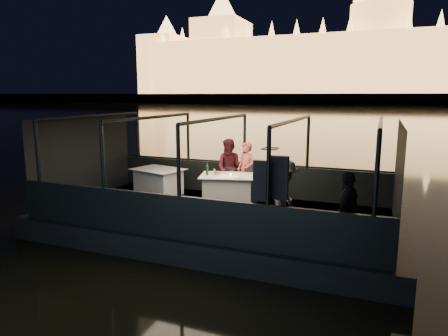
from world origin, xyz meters
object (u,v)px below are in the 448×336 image
at_px(chair_port_left, 227,183).
at_px(passenger_stripe, 284,195).
at_px(chair_port_right, 250,185).
at_px(wine_bottle, 207,170).
at_px(dining_table_central, 228,189).
at_px(person_man_maroon, 230,170).
at_px(dining_table_aft, 158,181).
at_px(person_woman_coral, 246,172).
at_px(passenger_dark, 348,207).
at_px(coat_stand, 269,201).

bearing_deg(chair_port_left, passenger_stripe, -25.72).
height_order(chair_port_right, wine_bottle, wine_bottle).
bearing_deg(dining_table_central, passenger_stripe, -44.08).
bearing_deg(dining_table_central, person_man_maroon, 106.67).
distance_m(dining_table_aft, passenger_stripe, 4.71).
height_order(chair_port_left, person_man_maroon, person_man_maroon).
bearing_deg(person_man_maroon, person_woman_coral, -2.42).
distance_m(chair_port_left, chair_port_right, 0.66).
height_order(chair_port_right, person_man_maroon, person_man_maroon).
bearing_deg(dining_table_aft, wine_bottle, -12.61).
bearing_deg(passenger_dark, coat_stand, -62.05).
distance_m(person_woman_coral, person_man_maroon, 0.49).
height_order(dining_table_central, wine_bottle, wine_bottle).
height_order(coat_stand, passenger_stripe, coat_stand).
height_order(chair_port_right, coat_stand, coat_stand).
bearing_deg(dining_table_central, person_woman_coral, 69.45).
bearing_deg(wine_bottle, passenger_dark, -29.79).
relative_size(passenger_stripe, wine_bottle, 5.04).
xyz_separation_m(person_man_maroon, passenger_dark, (3.44, -3.06, 0.10)).
relative_size(dining_table_central, wine_bottle, 4.61).
relative_size(dining_table_aft, person_woman_coral, 0.90).
bearing_deg(person_woman_coral, dining_table_aft, -146.72).
distance_m(dining_table_central, chair_port_right, 0.65).
bearing_deg(coat_stand, dining_table_central, 124.80).
distance_m(coat_stand, passenger_stripe, 0.77).
height_order(dining_table_central, passenger_dark, passenger_dark).
bearing_deg(chair_port_right, wine_bottle, -155.12).
distance_m(chair_port_left, passenger_dark, 4.43).
xyz_separation_m(dining_table_aft, passenger_dark, (5.47, -2.53, 0.47)).
xyz_separation_m(chair_port_left, passenger_stripe, (2.15, -2.34, 0.40)).
relative_size(dining_table_central, passenger_stripe, 0.91).
xyz_separation_m(dining_table_central, passenger_stripe, (1.96, -1.89, 0.47)).
bearing_deg(wine_bottle, person_woman_coral, 49.31).
height_order(dining_table_central, person_woman_coral, person_woman_coral).
xyz_separation_m(chair_port_left, person_woman_coral, (0.46, 0.27, 0.30)).
bearing_deg(dining_table_aft, passenger_dark, -24.81).
relative_size(chair_port_right, wine_bottle, 3.03).
relative_size(person_woman_coral, passenger_stripe, 0.99).
xyz_separation_m(chair_port_right, coat_stand, (1.37, -3.10, 0.45)).
relative_size(coat_stand, passenger_stripe, 1.23).
height_order(dining_table_aft, passenger_dark, passenger_dark).
bearing_deg(chair_port_right, passenger_dark, -53.50).
xyz_separation_m(dining_table_central, coat_stand, (1.84, -2.65, 0.51)).
xyz_separation_m(chair_port_right, passenger_stripe, (1.48, -2.34, 0.40)).
bearing_deg(passenger_dark, person_woman_coral, -120.91).
height_order(coat_stand, passenger_dark, coat_stand).
height_order(passenger_dark, wine_bottle, passenger_dark).
distance_m(dining_table_central, chair_port_left, 0.49).
bearing_deg(dining_table_aft, coat_stand, -34.86).
height_order(dining_table_central, passenger_stripe, passenger_stripe).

